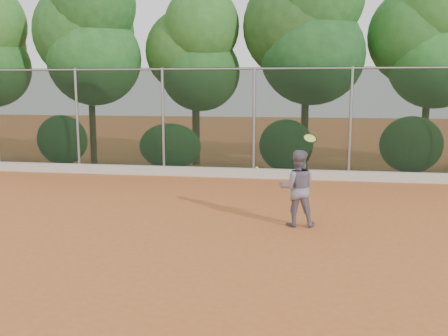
# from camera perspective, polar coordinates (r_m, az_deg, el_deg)

# --- Properties ---
(ground) EXTENTS (80.00, 80.00, 0.00)m
(ground) POSITION_cam_1_polar(r_m,az_deg,el_deg) (9.47, -0.98, -8.45)
(ground) COLOR #B7602B
(ground) RESTS_ON ground
(concrete_curb) EXTENTS (24.00, 0.20, 0.30)m
(concrete_curb) POSITION_cam_1_polar(r_m,az_deg,el_deg) (16.02, 3.32, -0.59)
(concrete_curb) COLOR beige
(concrete_curb) RESTS_ON ground
(tennis_player) EXTENTS (0.82, 0.66, 1.60)m
(tennis_player) POSITION_cam_1_polar(r_m,az_deg,el_deg) (10.49, 8.37, -2.29)
(tennis_player) COLOR slate
(tennis_player) RESTS_ON ground
(chainlink_fence) EXTENTS (24.09, 0.09, 3.50)m
(chainlink_fence) POSITION_cam_1_polar(r_m,az_deg,el_deg) (16.00, 3.45, 5.56)
(chainlink_fence) COLOR black
(chainlink_fence) RESTS_ON ground
(foliage_backdrop) EXTENTS (23.70, 3.63, 7.55)m
(foliage_backdrop) POSITION_cam_1_polar(r_m,az_deg,el_deg) (18.06, 2.40, 14.06)
(foliage_backdrop) COLOR #482E1B
(foliage_backdrop) RESTS_ON ground
(tennis_racket) EXTENTS (0.34, 0.32, 0.57)m
(tennis_racket) POSITION_cam_1_polar(r_m,az_deg,el_deg) (10.16, 9.79, 3.15)
(tennis_racket) COLOR black
(tennis_racket) RESTS_ON ground
(tennis_ball_in_flight) EXTENTS (0.06, 0.06, 0.06)m
(tennis_ball_in_flight) POSITION_cam_1_polar(r_m,az_deg,el_deg) (9.91, 3.77, -0.02)
(tennis_ball_in_flight) COLOR #C2E834
(tennis_ball_in_flight) RESTS_ON ground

